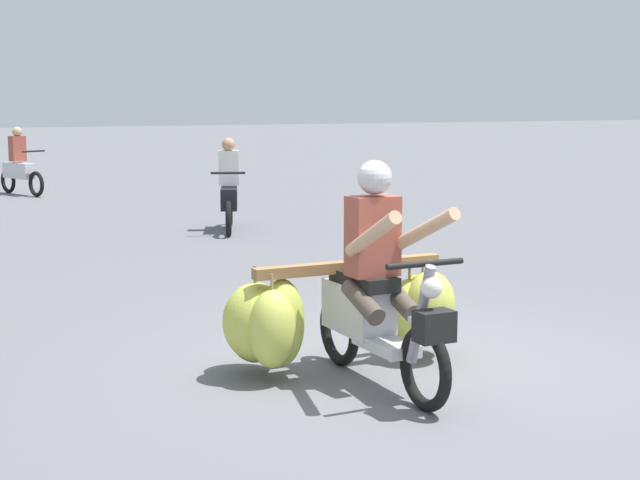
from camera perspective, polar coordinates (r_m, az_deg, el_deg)
ground_plane at (r=7.32m, az=4.55°, el=-7.52°), size 120.00×120.00×0.00m
motorbike_main_loaded at (r=7.04m, az=1.42°, el=-4.09°), size 1.92×1.82×1.58m
motorbike_distant_ahead_right at (r=20.91m, az=-17.30°, el=4.11°), size 0.79×1.52×1.40m
motorbike_distant_far_ahead at (r=14.64m, az=-5.38°, el=2.76°), size 0.73×1.55×1.40m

